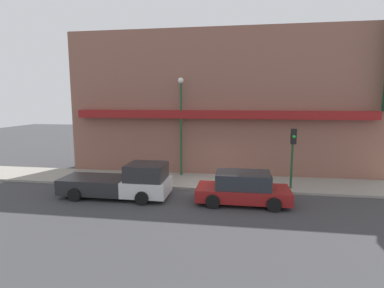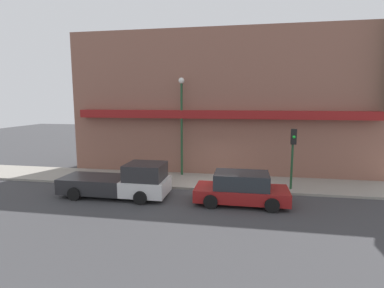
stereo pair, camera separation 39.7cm
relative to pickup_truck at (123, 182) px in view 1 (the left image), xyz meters
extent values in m
plane|color=#38383A|center=(4.46, 1.68, -0.76)|extent=(80.00, 80.00, 0.00)
cube|color=gray|center=(4.46, 3.32, -0.70)|extent=(36.00, 3.26, 0.13)
cube|color=brown|center=(4.46, 6.45, 3.85)|extent=(19.80, 3.00, 9.22)
cube|color=maroon|center=(4.46, 4.65, 3.19)|extent=(18.22, 0.60, 0.50)
cube|color=silver|center=(1.24, 0.00, -0.17)|extent=(2.17, 1.90, 0.75)
cube|color=#262628|center=(1.24, 0.00, 0.60)|extent=(1.84, 1.75, 0.79)
cube|color=#262628|center=(-1.47, 0.00, -0.17)|extent=(3.25, 1.90, 0.75)
cylinder|color=black|center=(1.29, 0.95, -0.44)|extent=(0.64, 0.22, 0.64)
cylinder|color=black|center=(1.29, -0.95, -0.44)|extent=(0.64, 0.22, 0.64)
cylinder|color=black|center=(-2.07, 0.95, -0.44)|extent=(0.64, 0.22, 0.64)
cylinder|color=black|center=(-2.07, -0.95, -0.44)|extent=(0.64, 0.22, 0.64)
cube|color=maroon|center=(5.92, 0.00, -0.28)|extent=(4.31, 1.85, 0.58)
cube|color=#23282D|center=(5.92, 0.00, 0.37)|extent=(2.50, 1.67, 0.71)
cylinder|color=black|center=(7.25, 0.93, -0.44)|extent=(0.64, 0.22, 0.64)
cylinder|color=black|center=(7.25, -0.93, -0.44)|extent=(0.64, 0.22, 0.64)
cylinder|color=black|center=(4.58, 0.93, -0.44)|extent=(0.64, 0.22, 0.64)
cylinder|color=black|center=(4.58, -0.93, -0.44)|extent=(0.64, 0.22, 0.64)
cylinder|color=yellow|center=(4.90, 2.15, -0.40)|extent=(0.17, 0.17, 0.45)
sphere|color=yellow|center=(4.90, 2.15, -0.11)|extent=(0.16, 0.16, 0.16)
cylinder|color=#1E4728|center=(2.13, 4.43, 2.22)|extent=(0.14, 0.14, 5.70)
sphere|color=silver|center=(2.13, 4.43, 5.24)|extent=(0.36, 0.36, 0.36)
cylinder|color=#1E4728|center=(8.50, 2.42, 0.98)|extent=(0.12, 0.12, 3.22)
cube|color=black|center=(8.50, 2.26, 2.19)|extent=(0.28, 0.20, 0.80)
sphere|color=green|center=(8.50, 2.14, 2.19)|extent=(0.16, 0.16, 0.16)
camera|label=1|loc=(5.61, -13.80, 4.06)|focal=28.00mm
camera|label=2|loc=(6.00, -13.73, 4.06)|focal=28.00mm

